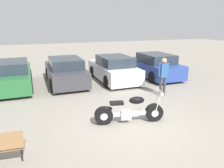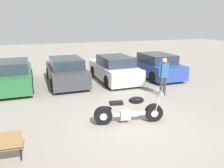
% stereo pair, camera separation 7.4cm
% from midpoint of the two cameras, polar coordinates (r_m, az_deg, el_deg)
% --- Properties ---
extents(ground_plane, '(60.00, 60.00, 0.00)m').
position_cam_midpoint_polar(ground_plane, '(7.38, 6.12, -10.47)').
color(ground_plane, gray).
extents(motorcycle, '(2.32, 0.91, 1.07)m').
position_cam_midpoint_polar(motorcycle, '(7.34, 4.45, -7.14)').
color(motorcycle, black).
rests_on(motorcycle, ground_plane).
extents(parked_car_green, '(1.89, 4.29, 1.43)m').
position_cam_midpoint_polar(parked_car_green, '(12.14, -24.38, 2.09)').
color(parked_car_green, '#286B38').
rests_on(parked_car_green, ground_plane).
extents(parked_car_dark_grey, '(1.89, 4.29, 1.43)m').
position_cam_midpoint_polar(parked_car_dark_grey, '(12.20, -11.76, 3.25)').
color(parked_car_dark_grey, '#3D3D42').
rests_on(parked_car_dark_grey, ground_plane).
extents(parked_car_white, '(1.89, 4.29, 1.43)m').
position_cam_midpoint_polar(parked_car_white, '(12.55, 0.69, 3.93)').
color(parked_car_white, white).
rests_on(parked_car_white, ground_plane).
extents(parked_car_blue, '(1.89, 4.29, 1.43)m').
position_cam_midpoint_polar(parked_car_blue, '(13.73, 11.23, 4.67)').
color(parked_car_blue, '#2D479E').
rests_on(parked_car_blue, ground_plane).
extents(person_standing, '(0.52, 0.23, 1.73)m').
position_cam_midpoint_polar(person_standing, '(10.10, 13.56, 2.67)').
color(person_standing, '#38383D').
rests_on(person_standing, ground_plane).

